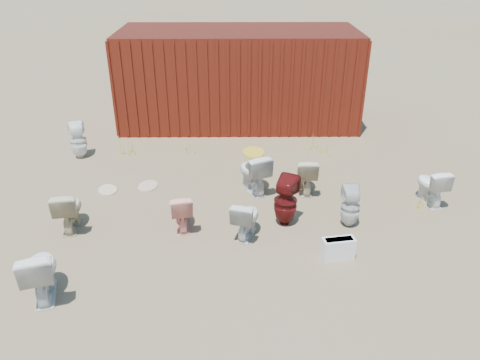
{
  "coord_description": "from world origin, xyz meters",
  "views": [
    {
      "loc": [
        -0.06,
        -6.87,
        4.41
      ],
      "look_at": [
        0.0,
        0.6,
        0.55
      ],
      "focal_mm": 35.0,
      "sensor_mm": 36.0,
      "label": 1
    }
  ],
  "objects_px": {
    "toilet_front_pink": "(181,210)",
    "toilet_back_beige_left": "(69,209)",
    "toilet_back_yellowlid": "(253,172)",
    "toilet_front_e": "(431,185)",
    "toilet_back_beige_right": "(306,174)",
    "toilet_front_a": "(40,272)",
    "toilet_front_c": "(246,218)",
    "toilet_back_a": "(78,140)",
    "toilet_back_e": "(350,207)",
    "loose_tank": "(338,249)",
    "toilet_front_maroon": "(286,201)",
    "shipping_container": "(239,77)"
  },
  "relations": [
    {
      "from": "toilet_back_beige_left",
      "to": "toilet_back_yellowlid",
      "type": "xyz_separation_m",
      "value": [
        3.15,
        1.29,
        0.04
      ]
    },
    {
      "from": "toilet_front_a",
      "to": "toilet_front_c",
      "type": "relative_size",
      "value": 1.2
    },
    {
      "from": "toilet_front_e",
      "to": "toilet_back_a",
      "type": "height_order",
      "value": "toilet_back_a"
    },
    {
      "from": "toilet_front_e",
      "to": "loose_tank",
      "type": "relative_size",
      "value": 1.43
    },
    {
      "from": "toilet_front_maroon",
      "to": "toilet_back_beige_left",
      "type": "relative_size",
      "value": 1.2
    },
    {
      "from": "shipping_container",
      "to": "toilet_front_c",
      "type": "bearing_deg",
      "value": -89.04
    },
    {
      "from": "toilet_back_beige_left",
      "to": "loose_tank",
      "type": "relative_size",
      "value": 1.47
    },
    {
      "from": "toilet_front_pink",
      "to": "toilet_front_e",
      "type": "height_order",
      "value": "toilet_front_e"
    },
    {
      "from": "toilet_front_e",
      "to": "toilet_back_beige_left",
      "type": "xyz_separation_m",
      "value": [
        -6.43,
        -0.82,
        0.01
      ]
    },
    {
      "from": "toilet_back_beige_left",
      "to": "toilet_back_yellowlid",
      "type": "bearing_deg",
      "value": -164.76
    },
    {
      "from": "toilet_front_a",
      "to": "toilet_front_pink",
      "type": "relative_size",
      "value": 1.2
    },
    {
      "from": "toilet_front_a",
      "to": "toilet_front_maroon",
      "type": "xyz_separation_m",
      "value": [
        3.5,
        1.83,
        0.04
      ]
    },
    {
      "from": "toilet_front_a",
      "to": "toilet_back_beige_right",
      "type": "xyz_separation_m",
      "value": [
        4.01,
        3.0,
        -0.04
      ]
    },
    {
      "from": "toilet_back_beige_right",
      "to": "loose_tank",
      "type": "height_order",
      "value": "toilet_back_beige_right"
    },
    {
      "from": "toilet_front_a",
      "to": "toilet_back_yellowlid",
      "type": "distance_m",
      "value": 4.24
    },
    {
      "from": "toilet_back_beige_left",
      "to": "toilet_back_beige_right",
      "type": "distance_m",
      "value": 4.37
    },
    {
      "from": "toilet_back_a",
      "to": "toilet_front_c",
      "type": "bearing_deg",
      "value": 120.06
    },
    {
      "from": "toilet_front_pink",
      "to": "toilet_back_a",
      "type": "xyz_separation_m",
      "value": [
        -2.6,
        2.92,
        0.07
      ]
    },
    {
      "from": "toilet_back_beige_right",
      "to": "toilet_front_pink",
      "type": "bearing_deg",
      "value": 31.55
    },
    {
      "from": "toilet_back_yellowlid",
      "to": "toilet_back_beige_left",
      "type": "bearing_deg",
      "value": -1.8
    },
    {
      "from": "toilet_back_beige_right",
      "to": "toilet_back_yellowlid",
      "type": "relative_size",
      "value": 0.89
    },
    {
      "from": "toilet_back_a",
      "to": "toilet_front_maroon",
      "type": "bearing_deg",
      "value": 128.0
    },
    {
      "from": "toilet_back_a",
      "to": "toilet_back_e",
      "type": "height_order",
      "value": "toilet_back_a"
    },
    {
      "from": "toilet_front_c",
      "to": "toilet_back_yellowlid",
      "type": "distance_m",
      "value": 1.55
    },
    {
      "from": "toilet_front_c",
      "to": "toilet_back_a",
      "type": "relative_size",
      "value": 0.82
    },
    {
      "from": "toilet_front_c",
      "to": "loose_tank",
      "type": "height_order",
      "value": "toilet_front_c"
    },
    {
      "from": "toilet_front_pink",
      "to": "toilet_back_beige_left",
      "type": "distance_m",
      "value": 1.89
    },
    {
      "from": "toilet_front_c",
      "to": "toilet_back_e",
      "type": "xyz_separation_m",
      "value": [
        1.78,
        0.3,
        0.03
      ]
    },
    {
      "from": "toilet_front_c",
      "to": "shipping_container",
      "type": "bearing_deg",
      "value": -70.28
    },
    {
      "from": "toilet_back_e",
      "to": "loose_tank",
      "type": "height_order",
      "value": "toilet_back_e"
    },
    {
      "from": "toilet_back_beige_left",
      "to": "toilet_back_beige_right",
      "type": "height_order",
      "value": "toilet_back_beige_left"
    },
    {
      "from": "toilet_front_pink",
      "to": "toilet_back_yellowlid",
      "type": "height_order",
      "value": "toilet_back_yellowlid"
    },
    {
      "from": "toilet_front_maroon",
      "to": "toilet_front_pink",
      "type": "bearing_deg",
      "value": 30.35
    },
    {
      "from": "toilet_front_c",
      "to": "toilet_back_beige_left",
      "type": "distance_m",
      "value": 2.99
    },
    {
      "from": "toilet_front_pink",
      "to": "toilet_front_maroon",
      "type": "bearing_deg",
      "value": 173.32
    },
    {
      "from": "toilet_front_e",
      "to": "toilet_back_beige_right",
      "type": "distance_m",
      "value": 2.3
    },
    {
      "from": "toilet_back_beige_left",
      "to": "toilet_back_a",
      "type": "bearing_deg",
      "value": -83.41
    },
    {
      "from": "shipping_container",
      "to": "toilet_back_beige_left",
      "type": "distance_m",
      "value": 6.09
    },
    {
      "from": "shipping_container",
      "to": "toilet_front_e",
      "type": "distance_m",
      "value": 5.76
    },
    {
      "from": "toilet_front_maroon",
      "to": "toilet_back_beige_right",
      "type": "xyz_separation_m",
      "value": [
        0.51,
        1.18,
        -0.08
      ]
    },
    {
      "from": "toilet_front_maroon",
      "to": "toilet_back_beige_left",
      "type": "height_order",
      "value": "toilet_front_maroon"
    },
    {
      "from": "toilet_front_c",
      "to": "toilet_back_beige_right",
      "type": "xyz_separation_m",
      "value": [
        1.19,
        1.54,
        0.03
      ]
    },
    {
      "from": "shipping_container",
      "to": "toilet_back_a",
      "type": "height_order",
      "value": "shipping_container"
    },
    {
      "from": "shipping_container",
      "to": "toilet_back_yellowlid",
      "type": "height_order",
      "value": "shipping_container"
    },
    {
      "from": "toilet_front_a",
      "to": "loose_tank",
      "type": "bearing_deg",
      "value": 174.77
    },
    {
      "from": "toilet_back_yellowlid",
      "to": "toilet_back_e",
      "type": "bearing_deg",
      "value": 118.17
    },
    {
      "from": "toilet_front_maroon",
      "to": "toilet_back_a",
      "type": "xyz_separation_m",
      "value": [
        -4.37,
        2.82,
        -0.03
      ]
    },
    {
      "from": "toilet_front_maroon",
      "to": "shipping_container",
      "type": "bearing_deg",
      "value": -54.54
    },
    {
      "from": "toilet_front_pink",
      "to": "toilet_back_e",
      "type": "distance_m",
      "value": 2.87
    },
    {
      "from": "toilet_back_a",
      "to": "toilet_back_yellowlid",
      "type": "height_order",
      "value": "toilet_back_yellowlid"
    }
  ]
}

